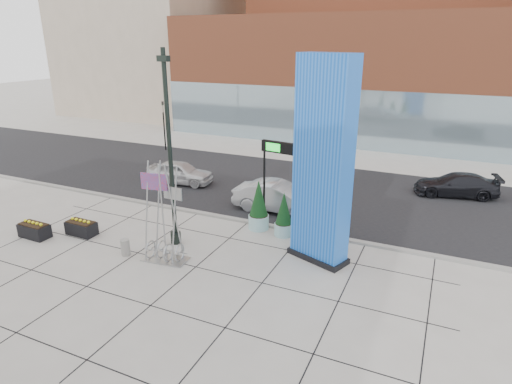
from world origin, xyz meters
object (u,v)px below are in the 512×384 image
at_px(concrete_bollard, 125,247).
at_px(overhead_street_sign, 279,155).
at_px(blue_pylon, 323,167).
at_px(car_silver_mid, 278,197).
at_px(lamp_post, 171,170).
at_px(public_art_sculpture, 164,236).
at_px(car_white_west, 180,172).

xyz_separation_m(concrete_bollard, overhead_street_sign, (5.10, 5.16, 3.48)).
bearing_deg(blue_pylon, car_silver_mid, 150.30).
bearing_deg(lamp_post, car_silver_mid, 62.95).
height_order(lamp_post, public_art_sculpture, lamp_post).
distance_m(blue_pylon, concrete_bollard, 9.14).
bearing_deg(blue_pylon, public_art_sculpture, -133.68).
distance_m(public_art_sculpture, overhead_street_sign, 6.40).
bearing_deg(lamp_post, concrete_bollard, -124.48).
bearing_deg(blue_pylon, lamp_post, -148.07).
bearing_deg(public_art_sculpture, blue_pylon, 20.48).
height_order(lamp_post, car_white_west, lamp_post).
relative_size(lamp_post, car_silver_mid, 1.77).
relative_size(concrete_bollard, car_silver_mid, 0.15).
distance_m(blue_pylon, overhead_street_sign, 3.29).
height_order(blue_pylon, overhead_street_sign, blue_pylon).
distance_m(concrete_bollard, car_white_west, 9.95).
height_order(public_art_sculpture, concrete_bollard, public_art_sculpture).
height_order(blue_pylon, concrete_bollard, blue_pylon).
xyz_separation_m(car_white_west, car_silver_mid, (7.59, -1.84, 0.07)).
xyz_separation_m(lamp_post, car_silver_mid, (2.85, 5.58, -2.72)).
bearing_deg(car_white_west, public_art_sculpture, -156.82).
xyz_separation_m(blue_pylon, concrete_bollard, (-7.72, -3.19, -3.71)).
bearing_deg(public_art_sculpture, concrete_bollard, -174.20).
distance_m(lamp_post, car_silver_mid, 6.83).
xyz_separation_m(public_art_sculpture, concrete_bollard, (-1.84, -0.36, -0.77)).
distance_m(lamp_post, concrete_bollard, 3.91).
bearing_deg(concrete_bollard, overhead_street_sign, 45.33).
bearing_deg(car_silver_mid, lamp_post, 152.01).
bearing_deg(concrete_bollard, car_silver_mid, 60.95).
bearing_deg(car_silver_mid, overhead_street_sign, -158.89).
relative_size(lamp_post, overhead_street_sign, 1.92).
height_order(overhead_street_sign, car_silver_mid, overhead_street_sign).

